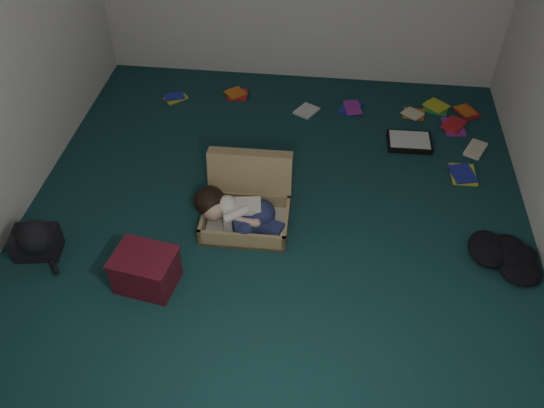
# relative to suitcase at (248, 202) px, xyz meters

# --- Properties ---
(floor) EXTENTS (4.50, 4.50, 0.00)m
(floor) POSITION_rel_suitcase_xyz_m (0.22, -0.07, -0.15)
(floor) COLOR #14393A
(floor) RESTS_ON ground
(suitcase) EXTENTS (0.67, 0.65, 0.49)m
(suitcase) POSITION_rel_suitcase_xyz_m (0.00, 0.00, 0.00)
(suitcase) COLOR tan
(suitcase) RESTS_ON floor
(person) EXTENTS (0.72, 0.34, 0.30)m
(person) POSITION_rel_suitcase_xyz_m (-0.04, -0.17, 0.04)
(person) COLOR silver
(person) RESTS_ON suitcase
(maroon_bin) EXTENTS (0.47, 0.39, 0.29)m
(maroon_bin) POSITION_rel_suitcase_xyz_m (-0.60, -0.77, -0.00)
(maroon_bin) COLOR #58111F
(maroon_bin) RESTS_ON floor
(backpack) EXTENTS (0.44, 0.37, 0.24)m
(backpack) POSITION_rel_suitcase_xyz_m (-1.48, -0.58, -0.03)
(backpack) COLOR black
(backpack) RESTS_ON floor
(clothing_pile) EXTENTS (0.50, 0.43, 0.14)m
(clothing_pile) POSITION_rel_suitcase_xyz_m (1.92, -0.30, -0.07)
(clothing_pile) COLOR black
(clothing_pile) RESTS_ON floor
(paper_tray) EXTENTS (0.40, 0.31, 0.06)m
(paper_tray) POSITION_rel_suitcase_xyz_m (1.33, 1.10, -0.12)
(paper_tray) COLOR black
(paper_tray) RESTS_ON floor
(book_scatter) EXTENTS (3.13, 1.28, 0.02)m
(book_scatter) POSITION_rel_suitcase_xyz_m (1.02, 1.46, -0.13)
(book_scatter) COLOR yellow
(book_scatter) RESTS_ON floor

